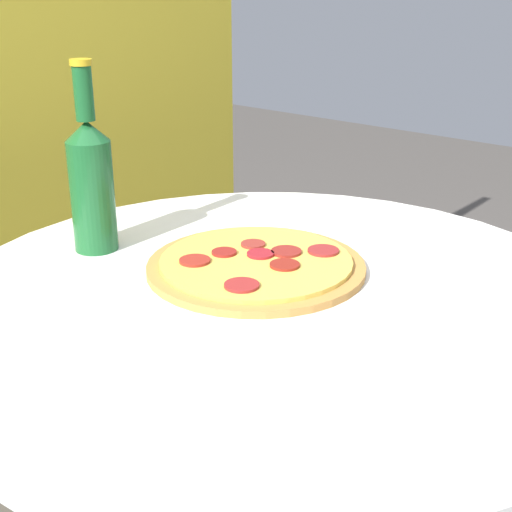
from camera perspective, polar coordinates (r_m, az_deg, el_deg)
The scene contains 3 objects.
table at distance 0.98m, azimuth 1.40°, elevation -12.99°, with size 0.84×0.84×0.72m.
pizza at distance 0.94m, azimuth 0.01°, elevation -0.69°, with size 0.29×0.29×0.02m.
beer_bottle at distance 1.01m, azimuth -13.05°, elevation 5.95°, with size 0.06×0.06×0.26m.
Camera 1 is at (-0.63, -0.51, 1.08)m, focal length 50.00 mm.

